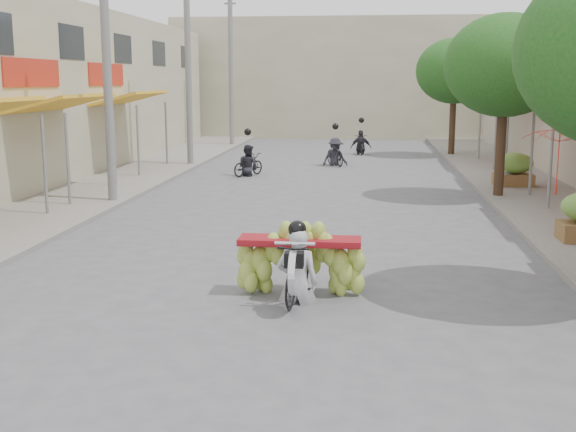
{
  "coord_description": "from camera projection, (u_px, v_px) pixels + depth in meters",
  "views": [
    {
      "loc": [
        1.59,
        -7.14,
        3.38
      ],
      "look_at": [
        0.28,
        4.9,
        1.1
      ],
      "focal_mm": 45.0,
      "sensor_mm": 36.0,
      "label": 1
    }
  ],
  "objects": [
    {
      "name": "ground",
      "position": [
        213.0,
        399.0,
        7.77
      ],
      "size": [
        120.0,
        120.0,
        0.0
      ],
      "primitive_type": "plane",
      "color": "#5C5B61",
      "rests_on": "ground"
    },
    {
      "name": "utility_pole_far",
      "position": [
        188.0,
        64.0,
        28.11
      ],
      "size": [
        0.6,
        0.24,
        8.0
      ],
      "color": "slate",
      "rests_on": "ground"
    },
    {
      "name": "bg_motorbike_b",
      "position": [
        335.0,
        145.0,
        28.9
      ],
      "size": [
        1.19,
        1.7,
        1.95
      ],
      "color": "black",
      "rests_on": "ground"
    },
    {
      "name": "far_building",
      "position": [
        342.0,
        79.0,
        44.25
      ],
      "size": [
        20.0,
        6.0,
        7.0
      ],
      "primitive_type": "cube",
      "color": "#AFA98A",
      "rests_on": "ground"
    },
    {
      "name": "produce_crate_far",
      "position": [
        514.0,
        167.0,
        22.61
      ],
      "size": [
        1.2,
        0.88,
        1.16
      ],
      "color": "brown",
      "rests_on": "ground"
    },
    {
      "name": "utility_pole_mid",
      "position": [
        106.0,
        56.0,
        19.32
      ],
      "size": [
        0.6,
        0.24,
        8.0
      ],
      "color": "slate",
      "rests_on": "ground"
    },
    {
      "name": "sidewalk_right",
      "position": [
        546.0,
        193.0,
        21.67
      ],
      "size": [
        4.0,
        60.0,
        0.12
      ],
      "primitive_type": "cube",
      "color": "gray",
      "rests_on": "ground"
    },
    {
      "name": "banana_motorbike",
      "position": [
        298.0,
        254.0,
        11.22
      ],
      "size": [
        2.2,
        1.85,
        2.18
      ],
      "color": "black",
      "rests_on": "ground"
    },
    {
      "name": "bg_motorbike_c",
      "position": [
        361.0,
        137.0,
        33.37
      ],
      "size": [
        1.0,
        1.55,
        1.95
      ],
      "color": "black",
      "rests_on": "ground"
    },
    {
      "name": "pedestrian",
      "position": [
        506.0,
        159.0,
        22.52
      ],
      "size": [
        0.98,
        0.92,
        1.72
      ],
      "rotation": [
        0.0,
        0.0,
        3.8
      ],
      "color": "silver",
      "rests_on": "ground"
    },
    {
      "name": "market_umbrella",
      "position": [
        562.0,
        126.0,
        16.08
      ],
      "size": [
        2.31,
        2.31,
        1.58
      ],
      "rotation": [
        0.0,
        0.0,
        0.43
      ],
      "color": "red",
      "rests_on": "ground"
    },
    {
      "name": "bg_motorbike_a",
      "position": [
        248.0,
        154.0,
        25.85
      ],
      "size": [
        1.19,
        1.51,
        1.95
      ],
      "color": "black",
      "rests_on": "ground"
    },
    {
      "name": "sidewalk_left",
      "position": [
        97.0,
        186.0,
        23.16
      ],
      "size": [
        4.0,
        60.0,
        0.12
      ],
      "primitive_type": "cube",
      "color": "gray",
      "rests_on": "ground"
    },
    {
      "name": "utility_pole_back",
      "position": [
        231.0,
        68.0,
        36.91
      ],
      "size": [
        0.6,
        0.24,
        8.0
      ],
      "color": "slate",
      "rests_on": "ground"
    },
    {
      "name": "street_tree_mid",
      "position": [
        505.0,
        66.0,
        20.17
      ],
      "size": [
        3.4,
        3.4,
        5.25
      ],
      "color": "#3A2719",
      "rests_on": "ground"
    },
    {
      "name": "street_tree_far",
      "position": [
        454.0,
        71.0,
        31.9
      ],
      "size": [
        3.4,
        3.4,
        5.25
      ],
      "color": "#3A2719",
      "rests_on": "ground"
    }
  ]
}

